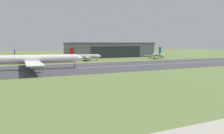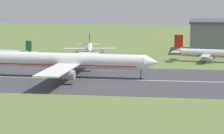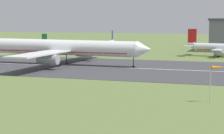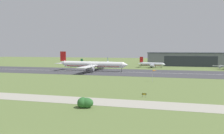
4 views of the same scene
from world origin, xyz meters
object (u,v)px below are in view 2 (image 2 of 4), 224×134
(airplane_parked_east, at_px, (205,53))
(airplane_parked_far_east, at_px, (13,54))
(airplane_landing, at_px, (67,61))
(airplane_parked_centre, at_px, (90,48))

(airplane_parked_east, bearing_deg, airplane_parked_far_east, -174.60)
(airplane_landing, bearing_deg, airplane_parked_centre, 94.19)
(airplane_parked_centre, bearing_deg, airplane_landing, -85.81)
(airplane_parked_east, bearing_deg, airplane_parked_centre, 161.94)
(airplane_landing, bearing_deg, airplane_parked_far_east, 129.26)
(airplane_parked_far_east, bearing_deg, airplane_landing, -50.74)
(airplane_parked_east, bearing_deg, airplane_landing, -134.90)
(airplane_parked_centre, distance_m, airplane_parked_far_east, 34.99)
(airplane_landing, distance_m, airplane_parked_east, 63.17)
(airplane_parked_centre, bearing_deg, airplane_parked_east, -18.06)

